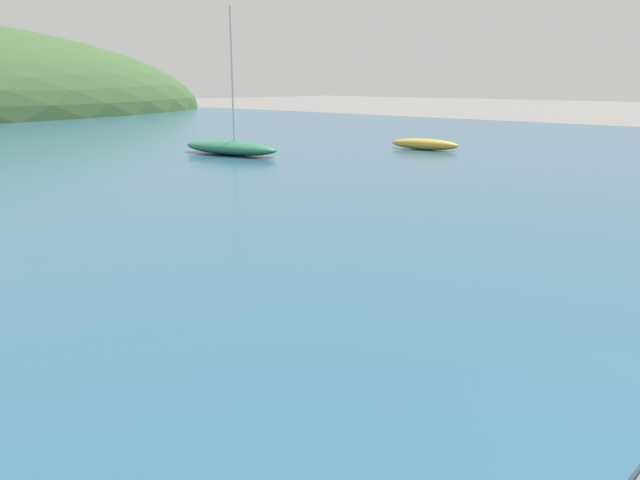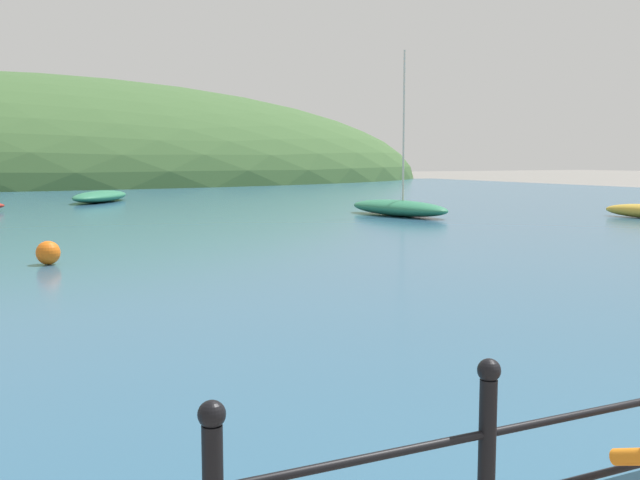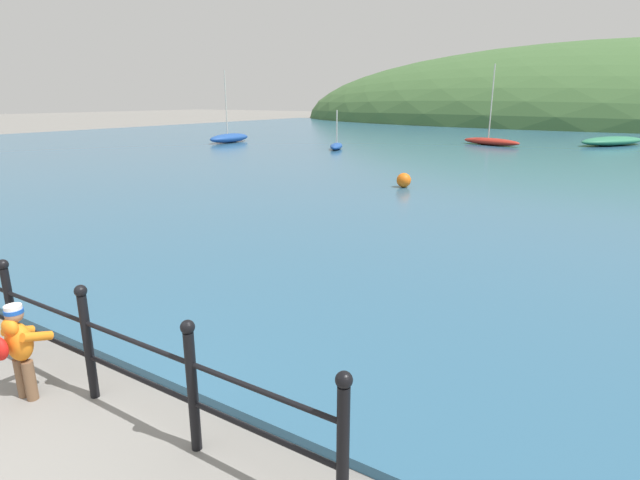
{
  "view_description": "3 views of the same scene",
  "coord_description": "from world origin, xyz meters",
  "px_view_note": "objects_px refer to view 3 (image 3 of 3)",
  "views": [
    {
      "loc": [
        -5.87,
        0.83,
        3.07
      ],
      "look_at": [
        -0.44,
        6.0,
        1.16
      ],
      "focal_mm": 35.0,
      "sensor_mm": 36.0,
      "label": 1
    },
    {
      "loc": [
        -4.11,
        -1.38,
        2.21
      ],
      "look_at": [
        0.14,
        7.16,
        1.15
      ],
      "focal_mm": 42.0,
      "sensor_mm": 36.0,
      "label": 2
    },
    {
      "loc": [
        4.03,
        -1.0,
        2.91
      ],
      "look_at": [
        -0.05,
        5.38,
        0.76
      ],
      "focal_mm": 28.0,
      "sensor_mm": 36.0,
      "label": 3
    }
  ],
  "objects_px": {
    "boat_far_right": "(612,141)",
    "boat_nearest_quay": "(491,141)",
    "boat_blue_hull": "(229,138)",
    "mooring_buoy": "(404,180)",
    "boat_far_left": "(336,146)",
    "child_in_coat": "(17,344)"
  },
  "relations": [
    {
      "from": "boat_blue_hull",
      "to": "mooring_buoy",
      "type": "xyz_separation_m",
      "value": [
        16.65,
        -9.84,
        -0.07
      ]
    },
    {
      "from": "boat_far_right",
      "to": "boat_nearest_quay",
      "type": "height_order",
      "value": "boat_nearest_quay"
    },
    {
      "from": "child_in_coat",
      "to": "mooring_buoy",
      "type": "distance_m",
      "value": 13.12
    },
    {
      "from": "child_in_coat",
      "to": "boat_blue_hull",
      "type": "height_order",
      "value": "boat_blue_hull"
    },
    {
      "from": "boat_nearest_quay",
      "to": "mooring_buoy",
      "type": "xyz_separation_m",
      "value": [
        1.59,
        -17.17,
        -0.01
      ]
    },
    {
      "from": "boat_far_right",
      "to": "mooring_buoy",
      "type": "relative_size",
      "value": 11.26
    },
    {
      "from": "child_in_coat",
      "to": "boat_blue_hull",
      "type": "relative_size",
      "value": 0.22
    },
    {
      "from": "boat_blue_hull",
      "to": "boat_far_right",
      "type": "relative_size",
      "value": 0.85
    },
    {
      "from": "child_in_coat",
      "to": "boat_far_right",
      "type": "xyz_separation_m",
      "value": [
        3.23,
        34.09,
        -0.24
      ]
    },
    {
      "from": "boat_nearest_quay",
      "to": "mooring_buoy",
      "type": "distance_m",
      "value": 17.25
    },
    {
      "from": "boat_far_left",
      "to": "boat_blue_hull",
      "type": "bearing_deg",
      "value": 178.9
    },
    {
      "from": "child_in_coat",
      "to": "boat_far_left",
      "type": "relative_size",
      "value": 0.43
    },
    {
      "from": "boat_far_right",
      "to": "boat_nearest_quay",
      "type": "bearing_deg",
      "value": -148.55
    },
    {
      "from": "boat_far_right",
      "to": "mooring_buoy",
      "type": "height_order",
      "value": "boat_far_right"
    },
    {
      "from": "child_in_coat",
      "to": "boat_far_left",
      "type": "height_order",
      "value": "boat_far_left"
    },
    {
      "from": "boat_nearest_quay",
      "to": "child_in_coat",
      "type": "bearing_deg",
      "value": -84.04
    },
    {
      "from": "boat_blue_hull",
      "to": "mooring_buoy",
      "type": "bearing_deg",
      "value": -30.59
    },
    {
      "from": "boat_far_right",
      "to": "boat_far_left",
      "type": "xyz_separation_m",
      "value": [
        -13.12,
        -11.39,
        -0.07
      ]
    },
    {
      "from": "boat_far_right",
      "to": "boat_nearest_quay",
      "type": "relative_size",
      "value": 1.11
    },
    {
      "from": "boat_blue_hull",
      "to": "boat_far_left",
      "type": "height_order",
      "value": "boat_blue_hull"
    },
    {
      "from": "boat_far_right",
      "to": "boat_nearest_quay",
      "type": "xyz_separation_m",
      "value": [
        -6.38,
        -3.9,
        -0.02
      ]
    },
    {
      "from": "boat_blue_hull",
      "to": "mooring_buoy",
      "type": "relative_size",
      "value": 9.61
    }
  ]
}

